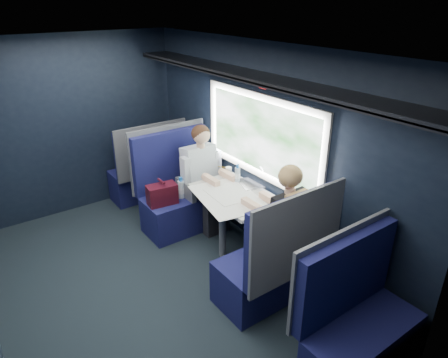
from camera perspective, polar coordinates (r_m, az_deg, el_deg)
ground at (r=4.29m, az=-10.15°, el=-14.68°), size 2.80×4.20×0.01m
room_shell at (r=3.56m, az=-11.57°, el=4.28°), size 3.00×4.40×2.40m
table at (r=4.36m, az=1.42°, el=-3.00°), size 0.62×1.00×0.74m
seat_bay_near at (r=5.03m, az=-6.39°, el=-2.29°), size 1.04×0.62×1.26m
seat_bay_far at (r=3.83m, az=7.21°, el=-12.00°), size 1.04×0.62×1.26m
seat_row_front at (r=5.79m, az=-10.83°, el=1.05°), size 1.04×0.51×1.16m
seat_row_back at (r=3.39m, az=18.35°, el=-19.18°), size 1.04×0.51×1.16m
man at (r=4.89m, az=-2.87°, el=0.88°), size 0.53×0.56×1.32m
woman at (r=3.90m, az=8.52°, el=-5.78°), size 0.53×0.56×1.32m
papers at (r=4.24m, az=0.56°, el=-2.60°), size 0.74×0.95×0.01m
laptop at (r=4.55m, az=4.34°, el=0.17°), size 0.33×0.37×0.24m
bottle_small at (r=4.56m, az=1.94°, el=0.69°), size 0.06×0.06×0.21m
cup at (r=4.76m, az=0.67°, el=1.15°), size 0.07×0.07×0.10m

